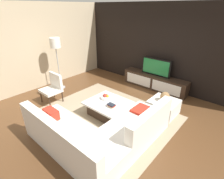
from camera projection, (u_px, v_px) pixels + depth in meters
ground_plane at (109, 117)px, 4.57m from camera, size 14.00×14.00×0.00m
feature_wall_back at (162, 48)px, 5.78m from camera, size 6.40×0.12×2.80m
side_wall_left at (44, 46)px, 5.99m from camera, size 0.12×5.20×2.80m
area_rug at (106, 116)px, 4.62m from camera, size 3.39×2.74×0.01m
media_console at (154, 82)px, 6.08m from camera, size 2.31×0.43×0.50m
television at (156, 67)px, 5.84m from camera, size 1.06×0.06×0.59m
sectional_couch at (99, 133)px, 3.56m from camera, size 2.32×2.36×0.81m
coffee_table at (108, 108)px, 4.61m from camera, size 1.08×0.95×0.38m
accent_chair_near at (53, 86)px, 5.17m from camera, size 0.56×0.51×0.87m
floor_lamp at (55, 46)px, 5.59m from camera, size 0.34×0.34×1.75m
ottoman at (163, 107)px, 4.65m from camera, size 0.70×0.70×0.40m
fruit_bowl at (106, 97)px, 4.68m from camera, size 0.28×0.28×0.14m
decorative_ball at (165, 97)px, 4.51m from camera, size 0.25×0.25×0.25m
book_stack at (111, 105)px, 4.30m from camera, size 0.19×0.14×0.08m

